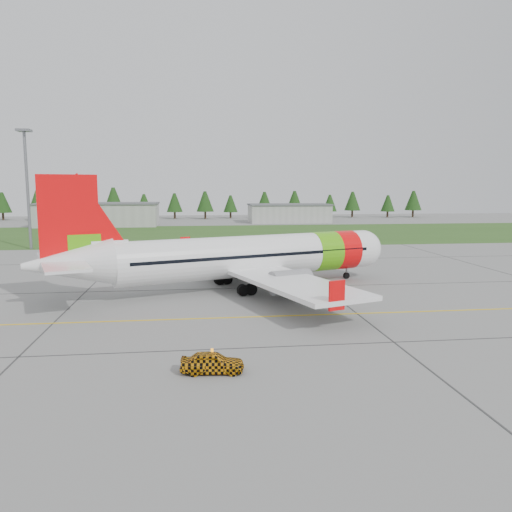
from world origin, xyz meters
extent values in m
plane|color=gray|center=(0.00, 0.00, 0.00)|extent=(320.00, 320.00, 0.00)
cylinder|color=white|center=(2.39, 20.04, 3.47)|extent=(28.93, 13.61, 4.36)
sphere|color=white|center=(16.14, 24.78, 3.47)|extent=(4.36, 4.36, 4.36)
cone|color=white|center=(-15.07, 14.02, 3.86)|extent=(8.83, 6.68, 4.36)
cube|color=black|center=(16.46, 24.89, 3.86)|extent=(2.64, 3.33, 0.63)
cylinder|color=#55B80D|center=(10.85, 22.95, 3.47)|extent=(4.20, 5.15, 4.44)
cylinder|color=#F1080A|center=(13.39, 23.83, 3.47)|extent=(3.78, 5.00, 4.44)
cube|color=white|center=(1.86, 19.85, 2.24)|extent=(17.49, 35.86, 0.40)
cube|color=#F1080A|center=(-5.00, 36.31, 2.85)|extent=(1.34, 0.63, 2.24)
cube|color=#F1080A|center=(6.60, 2.67, 2.85)|extent=(1.34, 0.63, 2.24)
cylinder|color=gray|center=(1.44, 26.22, 1.62)|extent=(4.57, 3.53, 2.35)
cylinder|color=gray|center=(5.45, 14.58, 1.62)|extent=(4.57, 3.53, 2.35)
cube|color=#F1080A|center=(-14.86, 14.09, 7.61)|extent=(5.00, 2.06, 8.50)
cube|color=#55B80D|center=(-13.70, 14.49, 5.15)|extent=(2.90, 1.39, 2.69)
cube|color=white|center=(-15.60, 13.84, 4.14)|extent=(7.58, 13.33, 0.25)
cylinder|color=slate|center=(14.02, 24.05, 0.78)|extent=(0.20, 0.20, 1.57)
cylinder|color=black|center=(14.02, 24.05, 0.38)|extent=(0.82, 0.54, 0.76)
cylinder|color=slate|center=(-0.22, 22.45, 1.06)|extent=(0.25, 0.25, 2.13)
cylinder|color=black|center=(-0.65, 22.31, 0.58)|extent=(1.26, 0.86, 1.16)
cylinder|color=slate|center=(1.82, 16.53, 1.06)|extent=(0.25, 0.25, 2.13)
cylinder|color=black|center=(1.40, 16.38, 0.58)|extent=(1.26, 0.86, 1.16)
imported|color=#FAA60D|center=(-2.81, -4.19, 1.86)|extent=(1.39, 1.60, 3.71)
cube|color=#30561E|center=(0.00, 82.00, 0.01)|extent=(320.00, 50.00, 0.03)
cube|color=gold|center=(0.00, 8.00, 0.01)|extent=(120.00, 0.25, 0.02)
cube|color=#A8A8A3|center=(-30.00, 110.00, 3.00)|extent=(32.00, 14.00, 6.00)
cube|color=#A8A8A3|center=(25.00, 118.00, 2.60)|extent=(24.00, 12.00, 5.20)
cylinder|color=slate|center=(-32.00, 58.00, 10.00)|extent=(0.50, 0.50, 20.00)
camera|label=1|loc=(-3.69, -32.21, 10.77)|focal=35.00mm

